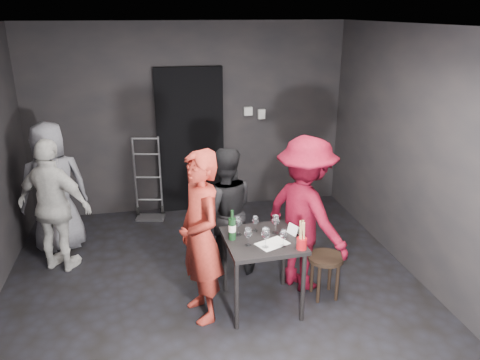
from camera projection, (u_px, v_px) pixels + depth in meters
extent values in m
cube|color=black|center=(218.00, 300.00, 4.85)|extent=(4.50, 5.00, 0.02)
cube|color=silver|center=(212.00, 26.00, 3.92)|extent=(4.50, 5.00, 0.02)
cube|color=black|center=(189.00, 120.00, 6.68)|extent=(4.50, 0.04, 2.70)
cube|color=black|center=(432.00, 163.00, 4.80)|extent=(0.04, 5.00, 2.70)
cube|color=black|center=(190.00, 141.00, 6.73)|extent=(0.95, 0.10, 2.10)
cube|color=#B7B7B2|center=(248.00, 111.00, 6.76)|extent=(0.12, 0.06, 0.12)
cube|color=#B7B7B2|center=(261.00, 114.00, 6.81)|extent=(0.10, 0.06, 0.14)
cylinder|color=#B2B2B7|center=(135.00, 178.00, 6.61)|extent=(0.03, 0.03, 1.18)
cylinder|color=#B2B2B7|center=(160.00, 177.00, 6.68)|extent=(0.03, 0.03, 1.18)
cube|color=#B2B2B7|center=(151.00, 217.00, 6.73)|extent=(0.39, 0.22, 0.03)
cylinder|color=black|center=(138.00, 210.00, 6.81)|extent=(0.04, 0.16, 0.16)
cylinder|color=black|center=(162.00, 208.00, 6.88)|extent=(0.04, 0.16, 0.16)
cube|color=black|center=(263.00, 241.00, 4.52)|extent=(0.72, 0.72, 0.04)
cylinder|color=black|center=(237.00, 296.00, 4.30)|extent=(0.04, 0.04, 0.71)
cylinder|color=black|center=(303.00, 288.00, 4.42)|extent=(0.04, 0.04, 0.71)
cylinder|color=black|center=(225.00, 261.00, 4.89)|extent=(0.04, 0.04, 0.71)
cylinder|color=black|center=(284.00, 255.00, 5.01)|extent=(0.04, 0.04, 0.71)
cylinder|color=#392920|center=(326.00, 258.00, 4.77)|extent=(0.37, 0.37, 0.04)
cylinder|color=#392920|center=(330.00, 273.00, 4.96)|extent=(0.04, 0.04, 0.41)
cylinder|color=#392920|center=(312.00, 275.00, 4.92)|extent=(0.04, 0.04, 0.41)
cylinder|color=#392920|center=(319.00, 285.00, 4.74)|extent=(0.04, 0.04, 0.41)
cylinder|color=#392920|center=(337.00, 283.00, 4.78)|extent=(0.04, 0.04, 0.41)
imported|color=#AA2D21|center=(200.00, 227.00, 4.31)|extent=(0.62, 0.78, 1.89)
imported|color=black|center=(224.00, 213.00, 5.19)|extent=(0.71, 0.41, 1.42)
imported|color=maroon|center=(306.00, 207.00, 4.81)|extent=(1.04, 1.32, 1.85)
imported|color=silver|center=(54.00, 204.00, 5.19)|extent=(1.03, 0.82, 1.59)
imported|color=slate|center=(53.00, 183.00, 5.62)|extent=(0.96, 0.71, 1.75)
cube|color=white|center=(272.00, 244.00, 4.42)|extent=(0.34, 0.30, 0.00)
cylinder|color=black|center=(232.00, 229.00, 4.47)|extent=(0.07, 0.07, 0.21)
cylinder|color=black|center=(232.00, 215.00, 4.42)|extent=(0.03, 0.03, 0.09)
cylinder|color=white|center=(232.00, 228.00, 4.47)|extent=(0.07, 0.07, 0.07)
cylinder|color=#A50E14|center=(302.00, 243.00, 4.31)|extent=(0.10, 0.10, 0.11)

